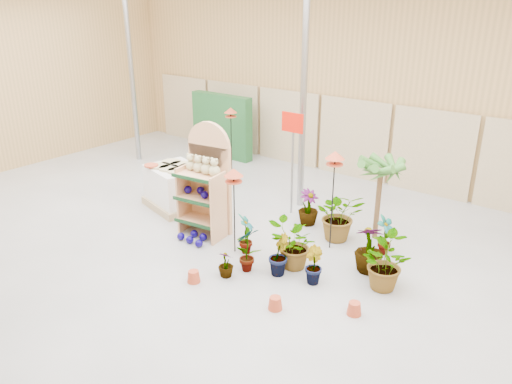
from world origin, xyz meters
TOP-DOWN VIEW (x-y plane):
  - room at (0.00, 0.91)m, footprint 15.20×12.10m
  - display_shelf at (-0.69, 1.24)m, footprint 1.00×0.70m
  - teddy_bears at (-0.67, 1.13)m, footprint 0.82×0.22m
  - gazing_balls_shelf at (-0.69, 1.11)m, footprint 0.81×0.28m
  - gazing_balls_floor at (-0.61, 0.73)m, footprint 0.63×0.39m
  - pallet_stack at (-2.11, 1.73)m, footprint 1.53×1.38m
  - charcoal_planters at (-2.64, 3.16)m, footprint 0.80×0.50m
  - trellis_stock at (-3.80, 5.20)m, footprint 2.00×0.30m
  - offer_sign at (0.10, 2.98)m, footprint 0.50×0.08m
  - bird_table_front at (0.26, 0.92)m, footprint 0.34×0.34m
  - bird_table_right at (1.57, 2.11)m, footprint 0.34×0.34m
  - bird_table_back at (-2.81, 4.45)m, footprint 0.34×0.34m
  - palm at (2.05, 3.01)m, footprint 0.70×0.70m
  - potted_plant_0 at (0.46, 0.99)m, footprint 0.45×0.50m
  - potted_plant_1 at (1.34, 0.77)m, footprint 0.44×0.49m
  - potted_plant_2 at (1.44, 1.06)m, footprint 0.87×0.95m
  - potted_plant_3 at (2.50, 1.76)m, footprint 0.67×0.67m
  - potted_plant_4 at (2.46, 2.49)m, footprint 0.34×0.44m
  - potted_plant_6 at (1.51, 2.52)m, footprint 1.19×1.17m
  - potted_plant_7 at (0.70, 0.16)m, footprint 0.31×0.31m
  - potted_plant_8 at (0.86, 0.53)m, footprint 0.38×0.49m
  - potted_plant_9 at (1.94, 0.88)m, footprint 0.44×0.43m
  - potted_plant_10 at (2.89, 1.42)m, footprint 1.07×1.06m
  - potted_plant_11 at (0.69, 2.73)m, footprint 0.51×0.51m

SIDE VIEW (x-z plane):
  - gazing_balls_floor at x=-0.61m, z-range 0.00..0.15m
  - potted_plant_7 at x=0.70m, z-range 0.00..0.46m
  - potted_plant_9 at x=1.94m, z-range 0.00..0.63m
  - potted_plant_1 at x=1.34m, z-range 0.00..0.72m
  - potted_plant_11 at x=0.69m, z-range 0.00..0.74m
  - potted_plant_4 at x=2.46m, z-range 0.00..0.76m
  - potted_plant_0 at x=0.46m, z-range 0.00..0.78m
  - potted_plant_8 at x=0.86m, z-range 0.00..0.82m
  - charcoal_planters at x=-2.64m, z-range -0.08..0.92m
  - potted_plant_3 at x=2.50m, z-range 0.00..0.86m
  - potted_plant_2 at x=1.44m, z-range 0.00..0.88m
  - potted_plant_10 at x=2.89m, z-range 0.00..0.90m
  - pallet_stack at x=-2.11m, z-range -0.01..0.95m
  - potted_plant_6 at x=1.51m, z-range 0.00..1.00m
  - gazing_balls_shelf at x=-0.69m, z-range 0.79..0.95m
  - trellis_stock at x=-3.80m, z-range 0.00..1.80m
  - display_shelf at x=-0.69m, z-range -0.10..2.12m
  - teddy_bears at x=-0.67m, z-range 1.23..1.58m
  - palm at x=2.05m, z-range 0.60..2.31m
  - bird_table_front at x=0.26m, z-range 0.68..2.29m
  - bird_table_back at x=-2.81m, z-range 0.72..2.40m
  - offer_sign at x=0.10m, z-range 0.47..2.67m
  - bird_table_right at x=1.57m, z-range 0.80..2.68m
  - room at x=0.00m, z-range -0.14..4.56m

